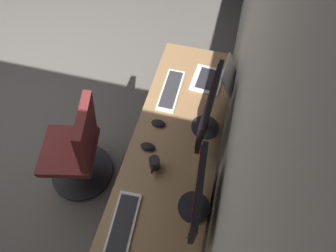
{
  "coord_description": "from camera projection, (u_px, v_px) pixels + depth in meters",
  "views": [
    {
      "loc": [
        1.29,
        2.1,
        2.45
      ],
      "look_at": [
        0.38,
        1.87,
        0.95
      ],
      "focal_mm": 29.59,
      "sensor_mm": 36.0,
      "label": 1
    }
  ],
  "objects": [
    {
      "name": "mouse_main",
      "position": [
        148.0,
        147.0,
        1.92
      ],
      "size": [
        0.06,
        0.1,
        0.03
      ],
      "primitive_type": "ellipsoid",
      "color": "black",
      "rests_on": "desk"
    },
    {
      "name": "monitor_primary",
      "position": [
        209.0,
        108.0,
        1.82
      ],
      "size": [
        0.57,
        0.2,
        0.41
      ],
      "color": "black",
      "rests_on": "desk"
    },
    {
      "name": "drawer_pedestal",
      "position": [
        168.0,
        201.0,
        2.12
      ],
      "size": [
        0.4,
        0.51,
        0.69
      ],
      "color": "#936D47",
      "rests_on": "ground"
    },
    {
      "name": "floor_plane",
      "position": [
        11.0,
        107.0,
        3.01
      ],
      "size": [
        5.39,
        5.39,
        0.0
      ],
      "primitive_type": "plane",
      "color": "#59544F"
    },
    {
      "name": "keyboard_main",
      "position": [
        171.0,
        90.0,
        2.19
      ],
      "size": [
        0.42,
        0.14,
        0.02
      ],
      "color": "silver",
      "rests_on": "desk"
    },
    {
      "name": "wall_back",
      "position": [
        256.0,
        56.0,
        1.61
      ],
      "size": [
        4.79,
        0.1,
        2.6
      ],
      "primitive_type": "cube",
      "color": "beige",
      "rests_on": "ground"
    },
    {
      "name": "mouse_spare",
      "position": [
        158.0,
        123.0,
        2.02
      ],
      "size": [
        0.06,
        0.1,
        0.03
      ],
      "primitive_type": "ellipsoid",
      "color": "black",
      "rests_on": "desk"
    },
    {
      "name": "office_chair",
      "position": [
        78.0,
        151.0,
        2.22
      ],
      "size": [
        0.56,
        0.59,
        0.97
      ],
      "color": "maroon",
      "rests_on": "ground"
    },
    {
      "name": "coffee_mug",
      "position": [
        154.0,
        164.0,
        1.81
      ],
      "size": [
        0.11,
        0.07,
        0.1
      ],
      "color": "black",
      "rests_on": "desk"
    },
    {
      "name": "keyboard_spare",
      "position": [
        122.0,
        227.0,
        1.64
      ],
      "size": [
        0.43,
        0.17,
        0.02
      ],
      "color": "silver",
      "rests_on": "desk"
    },
    {
      "name": "laptop_leftmost",
      "position": [
        216.0,
        78.0,
        2.21
      ],
      "size": [
        0.31,
        0.36,
        0.21
      ],
      "color": "silver",
      "rests_on": "desk"
    },
    {
      "name": "desk",
      "position": [
        175.0,
        149.0,
        2.01
      ],
      "size": [
        1.98,
        0.62,
        0.73
      ],
      "color": "#936D47",
      "rests_on": "ground"
    },
    {
      "name": "monitor_secondary",
      "position": [
        197.0,
        194.0,
        1.5
      ],
      "size": [
        0.47,
        0.2,
        0.43
      ],
      "color": "black",
      "rests_on": "desk"
    }
  ]
}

